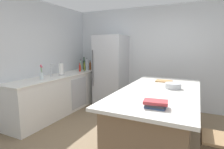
% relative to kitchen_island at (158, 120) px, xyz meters
% --- Properties ---
extents(ground_plane, '(7.20, 7.20, 0.00)m').
position_rel_kitchen_island_xyz_m(ground_plane, '(-0.36, -0.17, -0.47)').
color(ground_plane, '#7A664C').
extents(wall_rear, '(6.00, 0.10, 2.60)m').
position_rel_kitchen_island_xyz_m(wall_rear, '(-0.36, 2.08, 0.83)').
color(wall_rear, silver).
rests_on(wall_rear, ground_plane).
extents(wall_left, '(0.10, 6.00, 2.60)m').
position_rel_kitchen_island_xyz_m(wall_left, '(-2.81, -0.17, 0.83)').
color(wall_left, silver).
rests_on(wall_left, ground_plane).
extents(counter_run_left, '(0.65, 2.72, 0.91)m').
position_rel_kitchen_island_xyz_m(counter_run_left, '(-2.45, 0.58, -0.02)').
color(counter_run_left, silver).
rests_on(counter_run_left, ground_plane).
extents(kitchen_island, '(1.11, 2.27, 0.94)m').
position_rel_kitchen_island_xyz_m(kitchen_island, '(0.00, 0.00, 0.00)').
color(kitchen_island, '#7A6047').
rests_on(kitchen_island, ground_plane).
extents(refrigerator, '(0.77, 0.76, 1.87)m').
position_rel_kitchen_island_xyz_m(refrigerator, '(-1.61, 1.66, 0.46)').
color(refrigerator, '#B7BABF').
rests_on(refrigerator, ground_plane).
extents(sink_faucet, '(0.15, 0.05, 0.30)m').
position_rel_kitchen_island_xyz_m(sink_faucet, '(-2.50, 0.38, 0.59)').
color(sink_faucet, silver).
rests_on(sink_faucet, counter_run_left).
extents(flower_vase, '(0.07, 0.07, 0.31)m').
position_rel_kitchen_island_xyz_m(flower_vase, '(-2.41, 0.02, 0.54)').
color(flower_vase, silver).
rests_on(flower_vase, counter_run_left).
extents(paper_towel_roll, '(0.14, 0.14, 0.31)m').
position_rel_kitchen_island_xyz_m(paper_towel_roll, '(-2.44, 0.64, 0.57)').
color(paper_towel_roll, gray).
rests_on(paper_towel_roll, counter_run_left).
extents(vinegar_bottle, '(0.06, 0.06, 0.26)m').
position_rel_kitchen_island_xyz_m(vinegar_bottle, '(-2.38, 1.83, 0.54)').
color(vinegar_bottle, '#994C23').
rests_on(vinegar_bottle, counter_run_left).
extents(wine_bottle, '(0.07, 0.07, 0.37)m').
position_rel_kitchen_island_xyz_m(wine_bottle, '(-2.53, 1.74, 0.58)').
color(wine_bottle, '#19381E').
rests_on(wine_bottle, counter_run_left).
extents(soda_bottle, '(0.07, 0.07, 0.35)m').
position_rel_kitchen_island_xyz_m(soda_bottle, '(-2.36, 1.63, 0.57)').
color(soda_bottle, silver).
rests_on(soda_bottle, counter_run_left).
extents(olive_oil_bottle, '(0.05, 0.05, 0.27)m').
position_rel_kitchen_island_xyz_m(olive_oil_bottle, '(-2.39, 1.54, 0.54)').
color(olive_oil_bottle, olive).
rests_on(olive_oil_bottle, counter_run_left).
extents(gin_bottle, '(0.07, 0.07, 0.31)m').
position_rel_kitchen_island_xyz_m(gin_bottle, '(-2.45, 1.45, 0.56)').
color(gin_bottle, '#8CB79E').
rests_on(gin_bottle, counter_run_left).
extents(hot_sauce_bottle, '(0.05, 0.05, 0.24)m').
position_rel_kitchen_island_xyz_m(hot_sauce_bottle, '(-2.40, 1.35, 0.53)').
color(hot_sauce_bottle, red).
rests_on(hot_sauce_bottle, counter_run_left).
extents(cookbook_stack, '(0.27, 0.19, 0.08)m').
position_rel_kitchen_island_xyz_m(cookbook_stack, '(0.12, -0.80, 0.51)').
color(cookbook_stack, '#334770').
rests_on(cookbook_stack, kitchen_island).
extents(mixing_bowl, '(0.25, 0.25, 0.09)m').
position_rel_kitchen_island_xyz_m(mixing_bowl, '(0.17, 0.21, 0.51)').
color(mixing_bowl, '#B2B5BA').
rests_on(mixing_bowl, kitchen_island).
extents(cutting_board, '(0.30, 0.24, 0.02)m').
position_rel_kitchen_island_xyz_m(cutting_board, '(-0.05, 0.73, 0.47)').
color(cutting_board, '#9E7042').
rests_on(cutting_board, kitchen_island).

